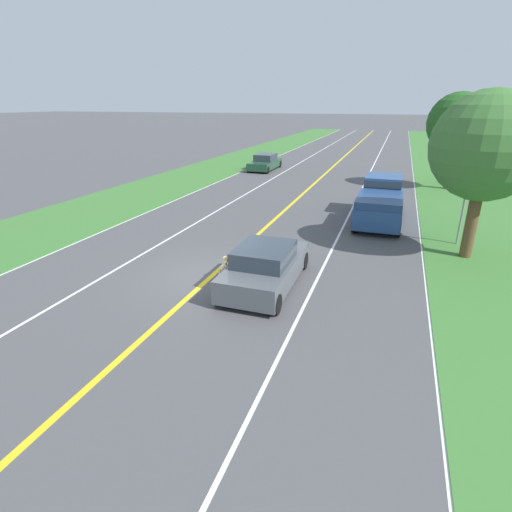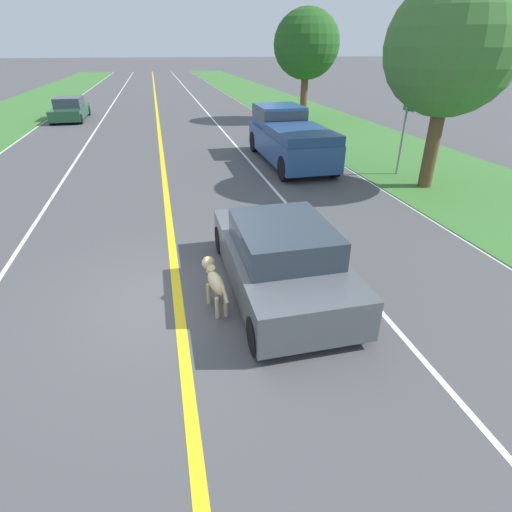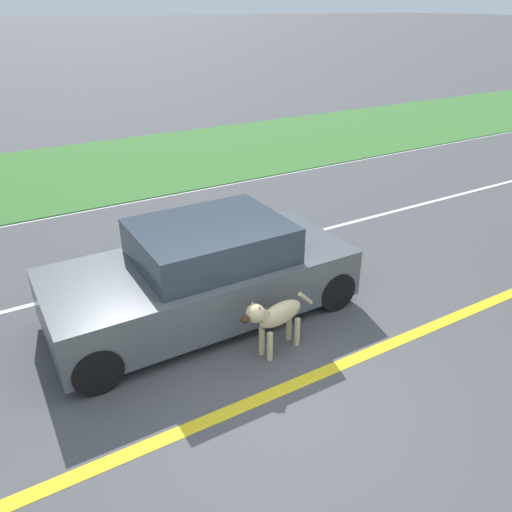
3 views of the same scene
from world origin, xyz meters
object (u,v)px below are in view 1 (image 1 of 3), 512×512
object	(u,v)px
pickup_truck	(381,200)
roadside_tree_right_far	(458,123)
dog	(224,268)
street_sign	(464,206)
ego_car	(265,267)
roadside_tree_right_near	(487,147)
oncoming_car	(265,163)

from	to	relation	value
pickup_truck	roadside_tree_right_far	size ratio (longest dim) A/B	0.92
dog	street_sign	size ratio (longest dim) A/B	0.46
ego_car	roadside_tree_right_near	xyz separation A→B (m)	(6.53, 4.98, 3.50)
dog	pickup_truck	world-z (taller)	pickup_truck
oncoming_car	ego_car	bearing A→B (deg)	108.06
dog	street_sign	distance (m)	10.40
roadside_tree_right_far	dog	bearing A→B (deg)	-113.50
ego_car	roadside_tree_right_far	xyz separation A→B (m)	(7.07, 18.91, 3.65)
ego_car	pickup_truck	size ratio (longest dim) A/B	0.74
dog	oncoming_car	distance (m)	23.84
roadside_tree_right_near	street_sign	xyz separation A→B (m)	(-0.12, 1.52, -2.47)
roadside_tree_right_far	ego_car	bearing A→B (deg)	-110.51
oncoming_car	roadside_tree_right_near	world-z (taller)	roadside_tree_right_near
pickup_truck	dog	bearing A→B (deg)	-114.33
pickup_truck	street_sign	size ratio (longest dim) A/B	2.16
pickup_truck	roadside_tree_right_far	world-z (taller)	roadside_tree_right_far
oncoming_car	roadside_tree_right_near	bearing A→B (deg)	128.20
roadside_tree_right_near	ego_car	bearing A→B (deg)	-142.69
street_sign	pickup_truck	bearing A→B (deg)	140.19
ego_car	pickup_truck	bearing A→B (deg)	71.78
dog	oncoming_car	size ratio (longest dim) A/B	0.27
roadside_tree_right_far	street_sign	size ratio (longest dim) A/B	2.35
oncoming_car	street_sign	world-z (taller)	street_sign
dog	roadside_tree_right_far	world-z (taller)	roadside_tree_right_far
roadside_tree_right_near	dog	bearing A→B (deg)	-145.69
ego_car	street_sign	world-z (taller)	street_sign
ego_car	dog	distance (m)	1.37
ego_car	roadside_tree_right_far	distance (m)	20.51
ego_car	pickup_truck	world-z (taller)	pickup_truck
dog	roadside_tree_right_near	world-z (taller)	roadside_tree_right_near
dog	ego_car	bearing A→B (deg)	5.74
ego_car	oncoming_car	size ratio (longest dim) A/B	0.95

